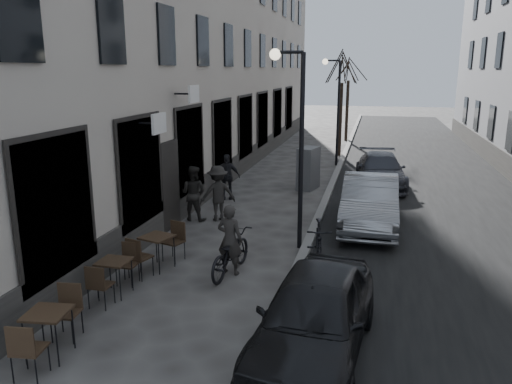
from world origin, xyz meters
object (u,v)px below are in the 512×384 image
at_px(tree_far, 349,68).
at_px(bistro_set_c, 157,249).
at_px(bicycle, 230,253).
at_px(car_far, 380,170).
at_px(moped, 318,247).
at_px(bistro_set_b, 115,274).
at_px(pedestrian_far, 227,177).
at_px(streetlamp_far, 335,100).
at_px(car_near, 314,315).
at_px(car_mid, 370,202).
at_px(tree_near, 342,68).
at_px(bistro_set_a, 49,329).
at_px(pedestrian_mid, 218,193).
at_px(streetlamp_near, 295,128).
at_px(utility_cabinet, 308,168).
at_px(pedestrian_near, 193,193).

height_order(tree_far, bistro_set_c, tree_far).
distance_m(bicycle, car_far, 10.54).
relative_size(bistro_set_c, moped, 0.86).
bearing_deg(bistro_set_b, pedestrian_far, 90.34).
bearing_deg(streetlamp_far, pedestrian_far, -112.88).
bearing_deg(car_far, car_near, -99.42).
height_order(bistro_set_c, car_mid, car_mid).
bearing_deg(pedestrian_far, car_near, -81.33).
height_order(tree_far, car_near, tree_far).
distance_m(streetlamp_far, car_mid, 10.17).
bearing_deg(car_mid, moped, -106.10).
height_order(tree_near, bicycle, tree_near).
bearing_deg(moped, bistro_set_b, -158.31).
relative_size(bistro_set_a, car_far, 0.37).
xyz_separation_m(bistro_set_b, pedestrian_far, (-0.04, 8.18, 0.37)).
distance_m(bistro_set_c, pedestrian_far, 6.68).
bearing_deg(pedestrian_mid, streetlamp_near, 113.86).
bearing_deg(utility_cabinet, car_near, -68.51).
height_order(pedestrian_near, pedestrian_mid, pedestrian_mid).
bearing_deg(pedestrian_mid, bistro_set_b, 53.91).
height_order(bistro_set_c, car_near, car_near).
bearing_deg(bistro_set_c, bistro_set_b, -83.91).
relative_size(bistro_set_c, car_near, 0.40).
bearing_deg(pedestrian_near, bistro_set_a, 97.72).
bearing_deg(pedestrian_near, bicycle, 125.97).
bearing_deg(utility_cabinet, moped, -67.35).
relative_size(streetlamp_far, car_mid, 1.11).
height_order(tree_far, pedestrian_far, tree_far).
distance_m(tree_near, car_mid, 13.41).
relative_size(pedestrian_near, pedestrian_mid, 0.99).
bearing_deg(bistro_set_a, car_far, 62.19).
bearing_deg(streetlamp_far, pedestrian_mid, -104.78).
xyz_separation_m(car_mid, moped, (-1.08, -3.76, -0.17)).
distance_m(bistro_set_a, car_far, 14.93).
height_order(bistro_set_a, bicycle, bicycle).
distance_m(bistro_set_b, bicycle, 2.60).
bearing_deg(utility_cabinet, bistro_set_a, -87.75).
height_order(utility_cabinet, pedestrian_far, pedestrian_far).
distance_m(bistro_set_b, car_mid, 7.86).
relative_size(tree_near, pedestrian_far, 3.45).
height_order(car_near, car_mid, car_mid).
bearing_deg(car_far, pedestrian_mid, -133.83).
relative_size(tree_near, bicycle, 2.97).
xyz_separation_m(tree_far, moped, (0.76, -22.45, -4.08)).
relative_size(pedestrian_mid, car_far, 0.39).
distance_m(streetlamp_far, bicycle, 14.37).
height_order(bistro_set_a, car_near, car_near).
xyz_separation_m(tree_far, pedestrian_far, (-3.25, -16.53, -3.84)).
xyz_separation_m(pedestrian_near, moped, (4.26, -3.17, -0.28)).
xyz_separation_m(pedestrian_far, car_far, (5.43, 3.43, -0.18)).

